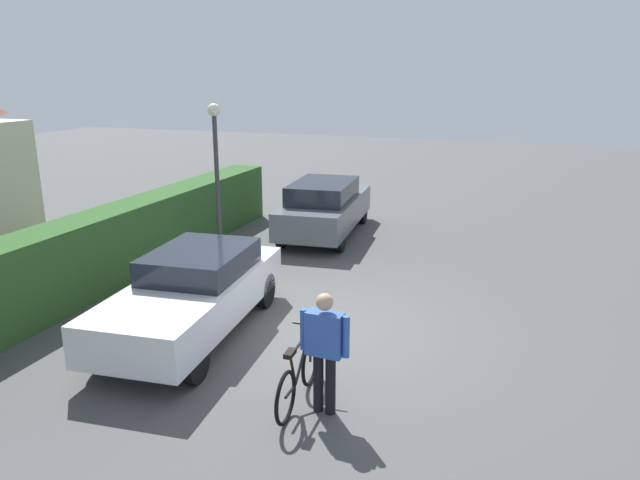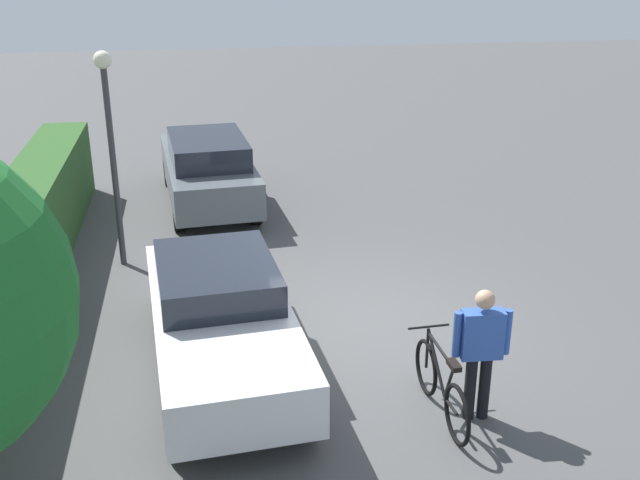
{
  "view_description": "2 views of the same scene",
  "coord_description": "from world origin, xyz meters",
  "px_view_note": "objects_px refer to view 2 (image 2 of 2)",
  "views": [
    {
      "loc": [
        -8.74,
        -2.89,
        4.14
      ],
      "look_at": [
        0.77,
        0.47,
        1.29
      ],
      "focal_mm": 33.32,
      "sensor_mm": 36.0,
      "label": 1
    },
    {
      "loc": [
        -9.24,
        2.18,
        5.03
      ],
      "look_at": [
        -0.02,
        0.66,
        1.31
      ],
      "focal_mm": 42.06,
      "sensor_mm": 36.0,
      "label": 2
    }
  ],
  "objects_px": {
    "street_lamp": "(110,127)",
    "parked_car_far": "(208,168)",
    "person_rider": "(481,346)",
    "bicycle": "(441,387)",
    "parked_car_near": "(221,317)"
  },
  "relations": [
    {
      "from": "street_lamp",
      "to": "parked_car_far",
      "type": "bearing_deg",
      "value": -27.7
    },
    {
      "from": "bicycle",
      "to": "street_lamp",
      "type": "xyz_separation_m",
      "value": [
        5.04,
        3.89,
        1.95
      ]
    },
    {
      "from": "bicycle",
      "to": "person_rider",
      "type": "bearing_deg",
      "value": -104.92
    },
    {
      "from": "parked_car_far",
      "to": "bicycle",
      "type": "height_order",
      "value": "parked_car_far"
    },
    {
      "from": "bicycle",
      "to": "person_rider",
      "type": "relative_size",
      "value": 1.04
    },
    {
      "from": "person_rider",
      "to": "street_lamp",
      "type": "xyz_separation_m",
      "value": [
        5.15,
        4.28,
        1.4
      ]
    },
    {
      "from": "bicycle",
      "to": "street_lamp",
      "type": "relative_size",
      "value": 0.47
    },
    {
      "from": "parked_car_near",
      "to": "person_rider",
      "type": "height_order",
      "value": "person_rider"
    },
    {
      "from": "bicycle",
      "to": "person_rider",
      "type": "xyz_separation_m",
      "value": [
        -0.1,
        -0.39,
        0.55
      ]
    },
    {
      "from": "parked_car_far",
      "to": "parked_car_near",
      "type": "bearing_deg",
      "value": 179.9
    },
    {
      "from": "parked_car_near",
      "to": "parked_car_far",
      "type": "bearing_deg",
      "value": -0.1
    },
    {
      "from": "parked_car_near",
      "to": "bicycle",
      "type": "height_order",
      "value": "parked_car_near"
    },
    {
      "from": "bicycle",
      "to": "street_lamp",
      "type": "distance_m",
      "value": 6.67
    },
    {
      "from": "parked_car_far",
      "to": "street_lamp",
      "type": "relative_size",
      "value": 1.25
    },
    {
      "from": "bicycle",
      "to": "street_lamp",
      "type": "height_order",
      "value": "street_lamp"
    }
  ]
}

